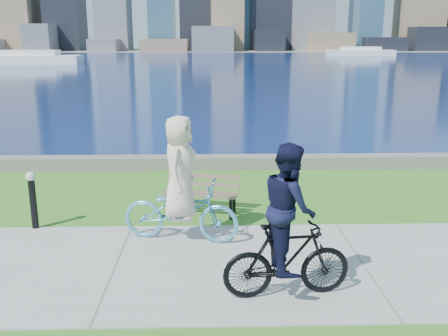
% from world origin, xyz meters
% --- Properties ---
extents(ground, '(320.00, 320.00, 0.00)m').
position_xyz_m(ground, '(0.00, 0.00, 0.00)').
color(ground, '#306C1C').
rests_on(ground, ground).
extents(concrete_path, '(80.00, 3.50, 0.02)m').
position_xyz_m(concrete_path, '(0.00, 0.00, 0.01)').
color(concrete_path, '#979793').
rests_on(concrete_path, ground).
extents(seawall, '(90.00, 0.50, 0.35)m').
position_xyz_m(seawall, '(0.00, 6.20, 0.17)').
color(seawall, '#65625E').
rests_on(seawall, ground).
extents(bay_water, '(320.00, 131.00, 0.01)m').
position_xyz_m(bay_water, '(0.00, 72.00, 0.00)').
color(bay_water, navy).
rests_on(bay_water, ground).
extents(far_shore, '(320.00, 30.00, 0.12)m').
position_xyz_m(far_shore, '(0.00, 130.00, 0.06)').
color(far_shore, gray).
rests_on(far_shore, ground).
extents(ferry_near, '(13.71, 3.92, 1.86)m').
position_xyz_m(ferry_near, '(-26.99, 62.16, 0.77)').
color(ferry_near, white).
rests_on(ferry_near, ground).
extents(ferry_far, '(12.91, 3.69, 1.75)m').
position_xyz_m(ferry_far, '(26.85, 91.92, 0.73)').
color(ferry_far, white).
rests_on(ferry_far, ground).
extents(park_bench, '(1.62, 0.89, 0.80)m').
position_xyz_m(park_bench, '(-2.65, 2.57, 0.49)').
color(park_bench, black).
rests_on(park_bench, ground).
extents(bollard_lamp, '(0.18, 0.18, 1.13)m').
position_xyz_m(bollard_lamp, '(-5.84, 1.73, 0.65)').
color(bollard_lamp, black).
rests_on(bollard_lamp, ground).
extents(cyclist_woman, '(1.14, 2.21, 2.26)m').
position_xyz_m(cyclist_woman, '(-3.00, 1.08, 0.86)').
color(cyclist_woman, '#59B4D8').
rests_on(cyclist_woman, ground).
extents(cyclist_man, '(0.76, 1.86, 2.21)m').
position_xyz_m(cyclist_man, '(-1.40, -0.99, 0.95)').
color(cyclist_man, black).
rests_on(cyclist_man, ground).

